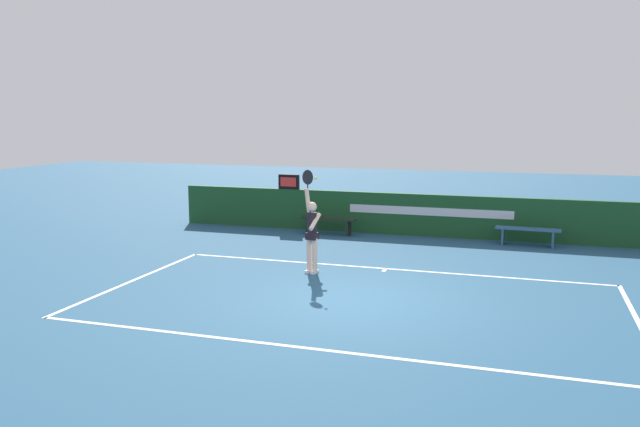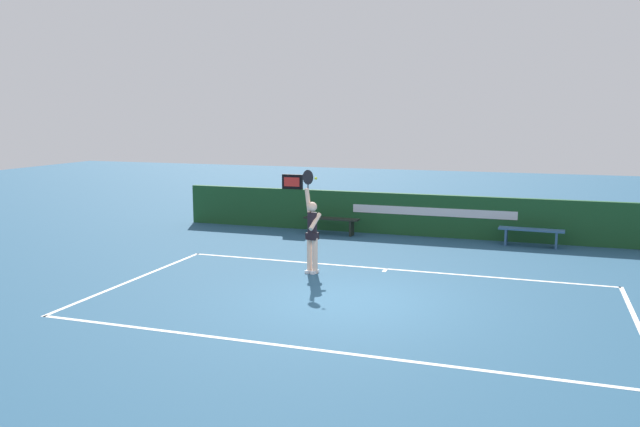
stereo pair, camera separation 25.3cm
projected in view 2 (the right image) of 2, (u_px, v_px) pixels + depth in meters
The scene contains 8 objects.
ground_plane at pixel (354, 301), 12.64m from camera, with size 60.00×60.00×0.00m, color navy.
court_lines at pixel (355, 300), 12.70m from camera, with size 10.27×5.63×0.00m.
back_wall at pixel (420, 215), 19.33m from camera, with size 15.39×0.19×1.26m.
speed_display at pixel (292, 182), 20.52m from camera, with size 0.67×0.13×0.47m.
tennis_player at pixel (312, 231), 14.74m from camera, with size 0.44×0.47×2.39m.
tennis_ball at pixel (316, 178), 14.37m from camera, with size 0.06×0.06×0.06m.
courtside_bench_near at pixel (531, 233), 17.80m from camera, with size 1.77×0.44×0.50m.
courtside_bench_far at pixel (331, 222), 19.59m from camera, with size 1.73×0.44×0.51m.
Camera 2 is at (3.32, -11.79, 3.65)m, focal length 36.16 mm.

